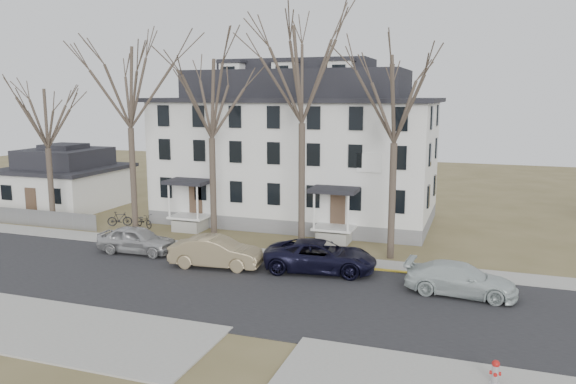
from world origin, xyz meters
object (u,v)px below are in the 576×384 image
at_px(tree_mid_right, 396,93).
at_px(tree_bungalow, 46,114).
at_px(car_silver, 137,240).
at_px(tree_center, 302,67).
at_px(bicycle_left, 144,221).
at_px(boarding_house, 297,150).
at_px(car_tan, 216,253).
at_px(car_white, 461,280).
at_px(fire_hydrant, 495,373).
at_px(tree_mid_left, 211,93).
at_px(bicycle_right, 120,219).
at_px(car_navy, 320,257).
at_px(tree_far_left, 129,81).
at_px(small_house, 66,181).

xyz_separation_m(tree_mid_right, tree_bungalow, (-24.50, 0.00, -1.48)).
bearing_deg(car_silver, tree_center, -68.42).
distance_m(tree_bungalow, bicycle_left, 10.19).
distance_m(boarding_house, car_tan, 13.93).
xyz_separation_m(car_white, bicycle_left, (-22.11, 6.91, -0.26)).
relative_size(car_silver, fire_hydrant, 5.42).
xyz_separation_m(tree_bungalow, car_white, (28.64, -5.14, -7.36)).
height_order(boarding_house, car_tan, boarding_house).
relative_size(tree_mid_left, bicycle_right, 7.18).
height_order(tree_bungalow, fire_hydrant, tree_bungalow).
distance_m(tree_bungalow, car_navy, 22.86).
bearing_deg(tree_far_left, tree_bungalow, 180.00).
relative_size(car_tan, car_navy, 0.85).
bearing_deg(bicycle_left, car_tan, -102.35).
height_order(tree_far_left, car_white, tree_far_left).
height_order(small_house, tree_far_left, tree_far_left).
bearing_deg(tree_mid_left, boarding_house, 69.80).
height_order(tree_mid_right, bicycle_right, tree_mid_right).
distance_m(tree_mid_left, car_silver, 10.17).
height_order(bicycle_right, fire_hydrant, bicycle_right).
height_order(tree_mid_left, car_white, tree_mid_left).
height_order(tree_center, tree_mid_right, tree_center).
xyz_separation_m(boarding_house, tree_far_left, (-9.00, -8.15, 4.96)).
bearing_deg(tree_center, fire_hydrant, -50.88).
relative_size(car_white, bicycle_left, 2.74).
bearing_deg(small_house, bicycle_right, -28.35).
bearing_deg(bicycle_left, small_house, 91.48).
bearing_deg(car_silver, bicycle_left, 27.53).
xyz_separation_m(tree_mid_left, tree_mid_right, (11.50, 0.00, 0.00)).
bearing_deg(car_navy, tree_mid_left, 57.60).
xyz_separation_m(small_house, tree_center, (23.00, -6.20, 8.84)).
relative_size(small_house, car_tan, 1.70).
relative_size(car_navy, fire_hydrant, 6.81).
bearing_deg(tree_bungalow, car_tan, -17.77).
height_order(car_white, bicycle_left, car_white).
height_order(boarding_house, small_house, boarding_house).
xyz_separation_m(small_house, tree_mid_left, (17.00, -6.20, 7.35)).
relative_size(tree_mid_right, tree_bungalow, 1.18).
relative_size(tree_mid_left, bicycle_left, 6.70).
xyz_separation_m(small_house, car_silver, (13.87, -10.25, -1.43)).
bearing_deg(bicycle_left, boarding_house, -31.74).
xyz_separation_m(tree_center, tree_mid_right, (5.50, 0.00, -1.48)).
xyz_separation_m(car_tan, bicycle_right, (-11.03, 6.56, -0.31)).
bearing_deg(car_navy, tree_mid_right, -46.81).
xyz_separation_m(tree_mid_left, car_white, (15.64, -5.14, -8.85)).
distance_m(boarding_house, car_white, 18.92).
xyz_separation_m(car_silver, bicycle_left, (-3.34, 5.82, -0.32)).
distance_m(car_silver, bicycle_right, 7.68).
xyz_separation_m(boarding_house, fire_hydrant, (14.08, -21.77, -4.93)).
height_order(small_house, tree_mid_left, tree_mid_left).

